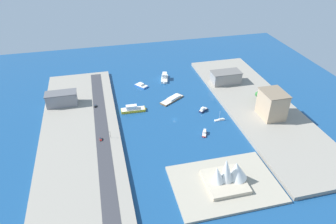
{
  "coord_description": "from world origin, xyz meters",
  "views": [
    {
      "loc": [
        66.41,
        245.14,
        169.73
      ],
      "look_at": [
        5.41,
        -4.8,
        6.39
      ],
      "focal_mm": 33.25,
      "sensor_mm": 36.0,
      "label": 1
    }
  ],
  "objects": [
    {
      "name": "suv_black",
      "position": [
        74.27,
        -36.56,
        4.55
      ],
      "size": [
        2.13,
        4.41,
        1.73
      ],
      "color": "black",
      "rests_on": "road_strip"
    },
    {
      "name": "pickup_red",
      "position": [
        72.31,
        21.07,
        4.54
      ],
      "size": [
        2.03,
        4.36,
        1.7
      ],
      "color": "black",
      "rests_on": "road_strip"
    },
    {
      "name": "quay_east",
      "position": [
        89.96,
        0.0,
        1.78
      ],
      "size": [
        70.0,
        240.0,
        3.57
      ],
      "primitive_type": "cube",
      "color": "gray",
      "rests_on": "ground_plane"
    },
    {
      "name": "barge_flat_brown",
      "position": [
        -7.36,
        -37.26,
        1.19
      ],
      "size": [
        28.92,
        23.52,
        3.01
      ],
      "color": "brown",
      "rests_on": "ground_plane"
    },
    {
      "name": "warehouse_low_gray",
      "position": [
        107.03,
        -49.08,
        10.57
      ],
      "size": [
        31.33,
        14.75,
        13.95
      ],
      "color": "gray",
      "rests_on": "quay_east"
    },
    {
      "name": "carpark_squat_concrete",
      "position": [
        -76.03,
        -55.71,
        10.57
      ],
      "size": [
        33.95,
        17.97,
        13.95
      ],
      "color": "gray",
      "rests_on": "quay_west"
    },
    {
      "name": "park_tree_cluster",
      "position": [
        -97.16,
        -8.52,
        9.61
      ],
      "size": [
        13.88,
        22.03,
        9.5
      ],
      "color": "brown",
      "rests_on": "quay_west"
    },
    {
      "name": "patrol_launch_navy",
      "position": [
        -32.39,
        -7.95,
        1.57
      ],
      "size": [
        11.15,
        8.91,
        4.46
      ],
      "color": "#1E284C",
      "rests_on": "ground_plane"
    },
    {
      "name": "traffic_light_waterfront",
      "position": [
        63.64,
        20.03,
        7.91
      ],
      "size": [
        0.36,
        0.36,
        6.5
      ],
      "color": "black",
      "rests_on": "quay_east"
    },
    {
      "name": "apartment_midrise_tan",
      "position": [
        -90.82,
        21.39,
        16.82
      ],
      "size": [
        20.98,
        26.15,
        26.43
      ],
      "color": "tan",
      "rests_on": "quay_west"
    },
    {
      "name": "ferry_yellow_fast",
      "position": [
        37.46,
        -24.75,
        2.4
      ],
      "size": [
        26.43,
        8.68,
        6.89
      ],
      "color": "yellow",
      "rests_on": "ground_plane"
    },
    {
      "name": "sailboat_small_white",
      "position": [
        -42.6,
        12.34,
        0.79
      ],
      "size": [
        11.19,
        2.57,
        10.49
      ],
      "color": "white",
      "rests_on": "ground_plane"
    },
    {
      "name": "catamaran_blue",
      "position": [
        20.18,
        -76.23,
        1.32
      ],
      "size": [
        15.47,
        16.93,
        3.78
      ],
      "color": "blue",
      "rests_on": "ground_plane"
    },
    {
      "name": "tugboat_red",
      "position": [
        -20.35,
        30.28,
        1.34
      ],
      "size": [
        7.16,
        10.39,
        3.62
      ],
      "color": "red",
      "rests_on": "ground_plane"
    },
    {
      "name": "ground_plane",
      "position": [
        0.0,
        0.0,
        0.0
      ],
      "size": [
        440.0,
        440.0,
        0.0
      ],
      "primitive_type": "plane",
      "color": "navy"
    },
    {
      "name": "quay_west",
      "position": [
        -89.96,
        0.0,
        1.78
      ],
      "size": [
        70.0,
        240.0,
        3.57
      ],
      "primitive_type": "cube",
      "color": "gray",
      "rests_on": "ground_plane"
    },
    {
      "name": "opera_landmark",
      "position": [
        -15.85,
        93.77,
        10.04
      ],
      "size": [
        31.04,
        29.88,
        23.15
      ],
      "color": "#BCAD93",
      "rests_on": "peninsula_point"
    },
    {
      "name": "ferry_white_commuter",
      "position": [
        -10.38,
        -87.07,
        2.84
      ],
      "size": [
        13.05,
        23.95,
        8.08
      ],
      "color": "silver",
      "rests_on": "ground_plane"
    },
    {
      "name": "peninsula_point",
      "position": [
        -13.86,
        93.77,
        1.0
      ],
      "size": [
        77.42,
        55.04,
        2.0
      ],
      "primitive_type": "cube",
      "color": "#A89E89",
      "rests_on": "ground_plane"
    },
    {
      "name": "road_strip",
      "position": [
        70.55,
        0.0,
        3.64
      ],
      "size": [
        11.76,
        228.0,
        0.15
      ],
      "primitive_type": "cube",
      "color": "#38383D",
      "rests_on": "quay_east"
    }
  ]
}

